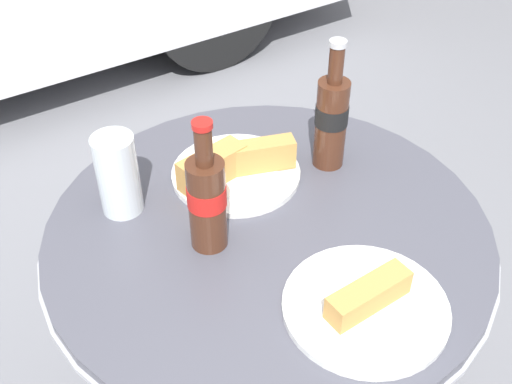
{
  "coord_description": "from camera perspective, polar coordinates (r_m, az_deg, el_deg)",
  "views": [
    {
      "loc": [
        -0.47,
        -0.67,
        1.47
      ],
      "look_at": [
        0.0,
        0.04,
        0.75
      ],
      "focal_mm": 45.0,
      "sensor_mm": 36.0,
      "label": 1
    }
  ],
  "objects": [
    {
      "name": "drinking_glass",
      "position": [
        1.14,
        -12.14,
        1.26
      ],
      "size": [
        0.07,
        0.07,
        0.15
      ],
      "color": "black",
      "rests_on": "bistro_table"
    },
    {
      "name": "bistro_table",
      "position": [
        1.22,
        1.02,
        -7.77
      ],
      "size": [
        0.79,
        0.79,
        0.7
      ],
      "color": "#B7B7BC",
      "rests_on": "ground_plane"
    },
    {
      "name": "lunch_plate_far",
      "position": [
        1.0,
        9.76,
        -9.8
      ],
      "size": [
        0.26,
        0.26,
        0.06
      ],
      "color": "white",
      "rests_on": "bistro_table"
    },
    {
      "name": "lunch_plate_near",
      "position": [
        1.21,
        -1.92,
        2.15
      ],
      "size": [
        0.25,
        0.25,
        0.07
      ],
      "color": "white",
      "rests_on": "bistro_table"
    },
    {
      "name": "cola_bottle_right",
      "position": [
        1.21,
        6.72,
        6.52
      ],
      "size": [
        0.06,
        0.06,
        0.26
      ],
      "color": "#4C2819",
      "rests_on": "bistro_table"
    },
    {
      "name": "cola_bottle_left",
      "position": [
        1.03,
        -4.39,
        -0.63
      ],
      "size": [
        0.06,
        0.06,
        0.25
      ],
      "color": "#4C2819",
      "rests_on": "bistro_table"
    }
  ]
}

